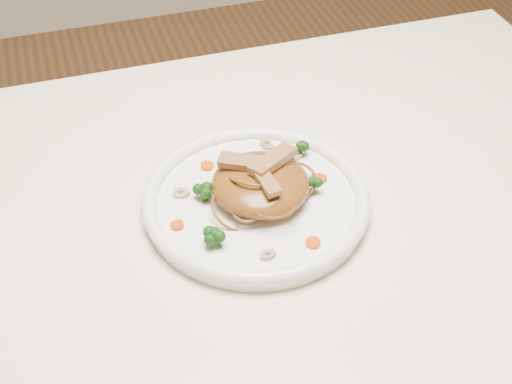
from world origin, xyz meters
name	(u,v)px	position (x,y,z in m)	size (l,w,h in m)	color
table	(263,253)	(0.00, 0.00, 0.65)	(1.20, 0.80, 0.75)	#F2E9CD
plate	(256,204)	(-0.01, -0.01, 0.76)	(0.30, 0.30, 0.02)	white
noodle_mound	(260,184)	(0.00, 0.00, 0.79)	(0.13, 0.13, 0.04)	brown
chicken_a	(273,160)	(0.02, 0.01, 0.81)	(0.08, 0.02, 0.01)	#9C6D4A
chicken_b	(245,162)	(-0.02, 0.02, 0.81)	(0.07, 0.02, 0.01)	#9C6D4A
chicken_c	(266,180)	(-0.01, -0.02, 0.81)	(0.06, 0.02, 0.01)	#9C6D4A
broccoli_0	(301,148)	(0.08, 0.06, 0.78)	(0.02, 0.02, 0.03)	#16440E
broccoli_1	(202,191)	(-0.08, 0.01, 0.78)	(0.03, 0.03, 0.03)	#16440E
broccoli_2	(215,237)	(-0.09, -0.07, 0.78)	(0.03, 0.03, 0.03)	#16440E
broccoli_3	(312,183)	(0.06, -0.01, 0.78)	(0.03, 0.03, 0.03)	#16440E
carrot_0	(279,151)	(0.05, 0.08, 0.77)	(0.02, 0.02, 0.01)	#EC5308
carrot_1	(177,225)	(-0.12, -0.02, 0.77)	(0.02, 0.02, 0.01)	#EC5308
carrot_2	(319,178)	(0.08, 0.01, 0.77)	(0.02, 0.02, 0.01)	#EC5308
carrot_3	(207,166)	(-0.06, 0.08, 0.77)	(0.02, 0.02, 0.01)	#EC5308
carrot_4	(313,243)	(0.03, -0.11, 0.77)	(0.02, 0.02, 0.01)	#EC5308
mushroom_0	(268,255)	(-0.03, -0.11, 0.77)	(0.02, 0.02, 0.01)	#C4B693
mushroom_1	(296,154)	(0.07, 0.07, 0.77)	(0.03, 0.03, 0.01)	#C4B693
mushroom_2	(181,193)	(-0.11, 0.03, 0.77)	(0.02, 0.02, 0.01)	#C4B693
mushroom_3	(267,144)	(0.04, 0.10, 0.77)	(0.02, 0.02, 0.01)	#C4B693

